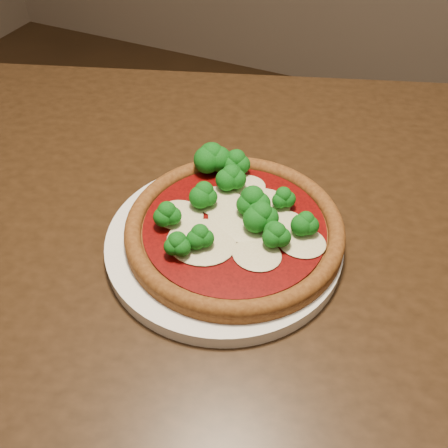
% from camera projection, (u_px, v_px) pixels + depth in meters
% --- Properties ---
extents(dining_table, '(1.40, 1.21, 0.75)m').
position_uv_depth(dining_table, '(222.00, 288.00, 0.70)').
color(dining_table, black).
rests_on(dining_table, floor).
extents(plate, '(0.29, 0.29, 0.02)m').
position_uv_depth(plate, '(224.00, 242.00, 0.62)').
color(plate, white).
rests_on(plate, dining_table).
extents(pizza, '(0.27, 0.27, 0.06)m').
position_uv_depth(pizza, '(235.00, 220.00, 0.61)').
color(pizza, brown).
rests_on(pizza, plate).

